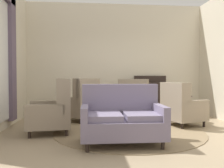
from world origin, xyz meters
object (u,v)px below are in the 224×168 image
porcelain_vase (124,102)px  armchair_near_window (135,102)px  settee (122,119)px  side_table (180,106)px  coffee_table (123,112)px  armchair_beside_settee (181,107)px  armchair_far_left (81,103)px  sideboard (151,97)px  armchair_near_sideboard (54,111)px

porcelain_vase → armchair_near_window: bearing=69.6°
porcelain_vase → settee: settee is taller
settee → side_table: 2.51m
armchair_near_window → side_table: size_ratio=1.62×
coffee_table → side_table: size_ratio=1.35×
armchair_beside_settee → armchair_far_left: bearing=52.6°
armchair_near_window → sideboard: sideboard is taller
armchair_beside_settee → armchair_near_sideboard: armchair_near_sideboard is taller
coffee_table → armchair_near_sideboard: (-1.43, -0.18, 0.08)m
porcelain_vase → coffee_table: bearing=136.4°
side_table → sideboard: (-0.44, 1.11, 0.14)m
armchair_near_window → sideboard: 0.78m
armchair_beside_settee → sideboard: sideboard is taller
armchair_near_sideboard → armchair_far_left: armchair_near_sideboard is taller
armchair_far_left → sideboard: sideboard is taller
settee → armchair_near_window: bearing=74.6°
armchair_near_sideboard → armchair_far_left: 1.33m
porcelain_vase → armchair_far_left: size_ratio=0.32×
settee → side_table: (1.74, 1.81, -0.01)m
coffee_table → armchair_beside_settee: size_ratio=0.89×
side_table → porcelain_vase: bearing=-153.5°
settee → armchair_near_sideboard: armchair_near_sideboard is taller
armchair_far_left → side_table: armchair_far_left is taller
armchair_near_window → armchair_near_sideboard: size_ratio=0.98×
coffee_table → sideboard: (1.14, 1.86, 0.17)m
coffee_table → armchair_far_left: size_ratio=0.82×
armchair_beside_settee → side_table: bearing=-37.4°
armchair_beside_settee → coffee_table: bearing=81.7°
armchair_beside_settee → armchair_far_left: 2.45m
sideboard → porcelain_vase: bearing=-120.5°
porcelain_vase → armchair_near_sideboard: (-1.45, -0.16, -0.14)m
coffee_table → armchair_far_left: (-0.91, 1.05, 0.09)m
settee → armchair_near_window: 2.53m
settee → sideboard: size_ratio=1.18×
settee → sideboard: bearing=66.8°
armchair_beside_settee → side_table: size_ratio=1.51×
armchair_beside_settee → armchair_near_window: armchair_near_window is taller
side_table → armchair_beside_settee: bearing=-109.0°
armchair_near_window → side_table: armchair_near_window is taller
armchair_near_sideboard → sideboard: (2.57, 2.04, 0.09)m
armchair_far_left → sideboard: bearing=153.0°
armchair_near_sideboard → sideboard: sideboard is taller
armchair_near_window → side_table: bearing=173.6°
armchair_far_left → armchair_beside_settee: bearing=112.3°
coffee_table → armchair_beside_settee: armchair_beside_settee is taller
armchair_beside_settee → sideboard: bearing=-8.9°
armchair_near_sideboard → porcelain_vase: bearing=90.8°
porcelain_vase → armchair_near_window: armchair_near_window is taller
coffee_table → porcelain_vase: porcelain_vase is taller
settee → armchair_near_sideboard: size_ratio=1.25×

